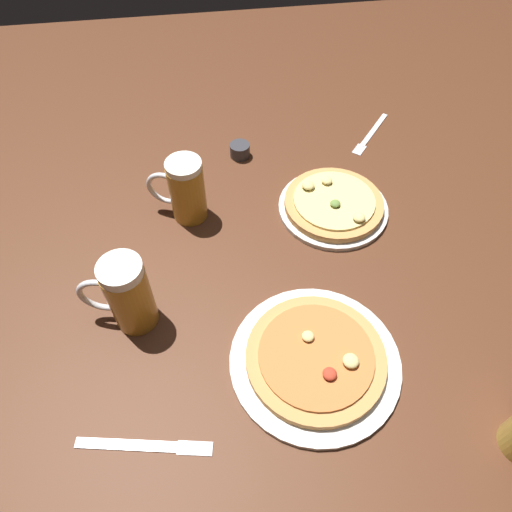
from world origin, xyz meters
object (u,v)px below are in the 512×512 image
at_px(knife_right, 145,446).
at_px(fork_left, 370,134).
at_px(beer_mug_dark, 127,295).
at_px(beer_mug_amber, 185,190).
at_px(pizza_plate_near, 315,359).
at_px(pizza_plate_far, 333,205).
at_px(ramekin_sauce, 240,150).

bearing_deg(knife_right, fork_left, 50.53).
distance_m(beer_mug_dark, beer_mug_amber, 0.30).
xyz_separation_m(pizza_plate_near, pizza_plate_far, (0.13, 0.39, 0.00)).
xyz_separation_m(beer_mug_amber, ramekin_sauce, (0.15, 0.19, -0.06)).
height_order(pizza_plate_far, ramekin_sauce, pizza_plate_far).
bearing_deg(pizza_plate_far, knife_right, -132.35).
distance_m(fork_left, knife_right, 0.99).
xyz_separation_m(beer_mug_amber, knife_right, (-0.11, -0.53, -0.08)).
relative_size(ramekin_sauce, fork_left, 0.31).
bearing_deg(pizza_plate_near, ramekin_sauce, 96.21).
bearing_deg(pizza_plate_far, beer_mug_dark, -153.14).
bearing_deg(beer_mug_dark, ramekin_sauce, 59.92).
distance_m(beer_mug_dark, knife_right, 0.27).
xyz_separation_m(pizza_plate_near, fork_left, (0.31, 0.65, -0.01)).
relative_size(pizza_plate_near, ramekin_sauce, 6.14).
bearing_deg(pizza_plate_far, pizza_plate_near, -108.72).
bearing_deg(pizza_plate_far, ramekin_sauce, 130.65).
bearing_deg(beer_mug_amber, fork_left, 23.73).
bearing_deg(beer_mug_amber, beer_mug_dark, -114.22).
distance_m(beer_mug_dark, fork_left, 0.82).
xyz_separation_m(pizza_plate_far, beer_mug_amber, (-0.35, 0.04, 0.06)).
height_order(beer_mug_dark, beer_mug_amber, beer_mug_dark).
relative_size(pizza_plate_far, beer_mug_dark, 1.50).
relative_size(pizza_plate_near, fork_left, 1.88).
bearing_deg(pizza_plate_near, beer_mug_amber, 116.96).
height_order(beer_mug_dark, fork_left, beer_mug_dark).
distance_m(pizza_plate_far, ramekin_sauce, 0.30).
relative_size(beer_mug_dark, knife_right, 0.75).
bearing_deg(beer_mug_dark, pizza_plate_near, -23.70).
bearing_deg(ramekin_sauce, pizza_plate_near, -83.79).
bearing_deg(ramekin_sauce, beer_mug_amber, -127.31).
distance_m(pizza_plate_near, ramekin_sauce, 0.62).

